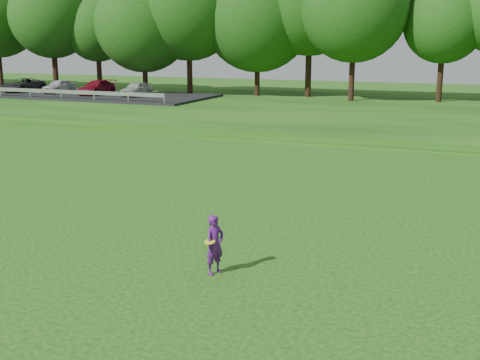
% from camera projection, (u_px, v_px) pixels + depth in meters
% --- Properties ---
extents(ground, '(140.00, 140.00, 0.00)m').
position_uv_depth(ground, '(52.00, 269.00, 14.35)').
color(ground, '#13460D').
rests_on(ground, ground).
extents(berm, '(130.00, 30.00, 0.60)m').
position_uv_depth(berm, '(351.00, 109.00, 44.94)').
color(berm, '#13460D').
rests_on(berm, ground).
extents(walking_path, '(130.00, 1.60, 0.04)m').
position_uv_depth(walking_path, '(297.00, 142.00, 32.38)').
color(walking_path, gray).
rests_on(walking_path, ground).
extents(treeline, '(104.00, 7.00, 15.00)m').
position_uv_depth(treeline, '(366.00, 4.00, 46.79)').
color(treeline, '#1A4610').
rests_on(treeline, berm).
extents(parking_lot, '(24.00, 9.00, 1.38)m').
position_uv_depth(parking_lot, '(74.00, 91.00, 52.63)').
color(parking_lot, black).
rests_on(parking_lot, berm).
extents(woman, '(0.51, 0.61, 1.41)m').
position_uv_depth(woman, '(215.00, 245.00, 13.94)').
color(woman, '#551972').
rests_on(woman, ground).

